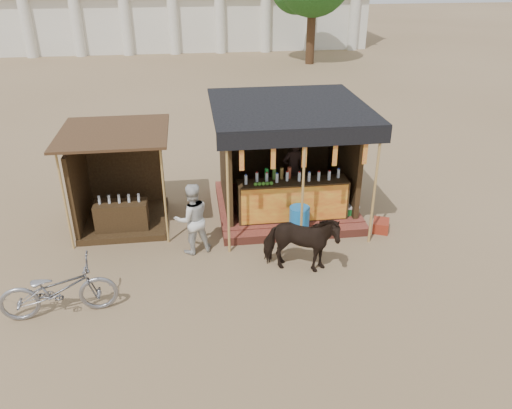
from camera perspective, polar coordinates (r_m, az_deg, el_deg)
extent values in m
plane|color=#846B4C|center=(9.90, 1.26, -9.86)|extent=(120.00, 120.00, 0.00)
cube|color=brown|center=(12.94, 3.26, 0.10)|extent=(3.40, 2.80, 0.22)
cube|color=brown|center=(11.61, 4.67, -3.34)|extent=(3.40, 0.35, 0.20)
cube|color=#3A2915|center=(11.85, 4.18, 0.59)|extent=(2.60, 0.55, 0.95)
cube|color=#CF4318|center=(11.60, 4.46, -0.02)|extent=(2.50, 0.02, 0.88)
cube|color=#3A2915|center=(13.54, 2.43, 7.62)|extent=(3.00, 0.12, 2.50)
cube|color=#3A2915|center=(12.20, -3.54, 5.39)|extent=(0.12, 2.50, 2.50)
cube|color=#3A2915|center=(12.75, 10.09, 5.98)|extent=(0.12, 2.50, 2.50)
cube|color=black|center=(11.80, 3.78, 11.20)|extent=(3.60, 3.60, 0.06)
cube|color=black|center=(10.20, 5.69, 7.54)|extent=(3.60, 0.06, 0.36)
cylinder|color=tan|center=(10.45, -3.23, 1.03)|extent=(0.06, 0.06, 2.75)
cylinder|color=tan|center=(10.67, 5.37, 1.52)|extent=(0.06, 0.06, 2.75)
cylinder|color=tan|center=(11.13, 13.43, 1.96)|extent=(0.06, 0.06, 2.75)
cube|color=red|center=(10.14, -1.65, 5.33)|extent=(0.10, 0.02, 0.55)
cube|color=red|center=(10.23, 1.99, 5.51)|extent=(0.10, 0.02, 0.55)
cube|color=red|center=(10.35, 5.56, 5.66)|extent=(0.10, 0.02, 0.55)
cube|color=red|center=(10.51, 9.03, 5.79)|extent=(0.10, 0.02, 0.55)
cube|color=red|center=(10.71, 12.39, 5.89)|extent=(0.10, 0.02, 0.55)
imported|color=black|center=(12.69, 4.26, 4.07)|extent=(0.66, 0.52, 1.62)
cube|color=#3A2915|center=(12.60, -14.66, -1.74)|extent=(2.00, 2.00, 0.15)
cube|color=#3A2915|center=(13.05, -14.75, 4.00)|extent=(1.90, 0.10, 2.10)
cube|color=#3A2915|center=(12.35, -19.54, 2.00)|extent=(0.10, 1.90, 2.10)
cube|color=#472D19|center=(11.63, -15.99, 7.92)|extent=(2.40, 2.40, 0.06)
cylinder|color=tan|center=(11.40, -21.02, 0.34)|extent=(0.05, 0.05, 2.35)
cylinder|color=tan|center=(11.08, -10.44, 1.01)|extent=(0.05, 0.05, 2.35)
cube|color=#3A2915|center=(12.02, -15.06, -1.51)|extent=(1.20, 0.50, 0.80)
imported|color=black|center=(10.16, 5.11, -4.45)|extent=(1.69, 1.12, 1.32)
imported|color=gray|center=(9.71, -21.67, -9.01)|extent=(2.10, 0.93, 1.07)
imported|color=silver|center=(10.80, -7.31, -1.63)|extent=(0.92, 0.80, 1.62)
cylinder|color=blue|center=(11.53, 4.96, -2.01)|extent=(0.54, 0.54, 0.75)
cube|color=maroon|center=(12.20, 14.07, -2.36)|extent=(0.51, 0.55, 0.27)
cube|color=#19732D|center=(12.42, 9.93, -1.01)|extent=(0.67, 0.49, 0.40)
cube|color=white|center=(12.32, 10.01, -0.07)|extent=(0.69, 0.51, 0.06)
cylinder|color=silver|center=(35.83, -24.66, 17.90)|extent=(0.70, 0.70, 3.60)
cylinder|color=silver|center=(35.14, -19.75, 18.58)|extent=(0.70, 0.70, 3.60)
cylinder|color=silver|center=(34.69, -14.64, 19.15)|extent=(0.70, 0.70, 3.60)
cylinder|color=silver|center=(34.50, -9.40, 19.58)|extent=(0.70, 0.70, 3.60)
cylinder|color=silver|center=(34.56, -4.12, 19.86)|extent=(0.70, 0.70, 3.60)
cylinder|color=silver|center=(34.89, 1.11, 19.98)|extent=(0.70, 0.70, 3.60)
cylinder|color=silver|center=(35.47, 6.22, 19.95)|extent=(0.70, 0.70, 3.60)
cylinder|color=silver|center=(36.29, 11.12, 19.79)|extent=(0.70, 0.70, 3.60)
cylinder|color=#382314|center=(30.97, 6.31, 19.35)|extent=(0.50, 0.50, 4.00)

